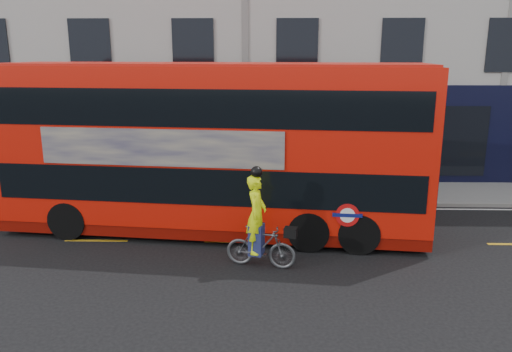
{
  "coord_description": "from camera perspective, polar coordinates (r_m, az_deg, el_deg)",
  "views": [
    {
      "loc": [
        0.89,
        -11.79,
        5.25
      ],
      "look_at": [
        0.56,
        2.35,
        1.73
      ],
      "focal_mm": 35.0,
      "sensor_mm": 36.0,
      "label": 1
    }
  ],
  "objects": [
    {
      "name": "pavement",
      "position": [
        19.03,
        -1.39,
        -1.84
      ],
      "size": [
        60.0,
        3.0,
        0.12
      ],
      "primitive_type": "cube",
      "color": "slate",
      "rests_on": "ground"
    },
    {
      "name": "kerb",
      "position": [
        17.6,
        -1.62,
        -3.15
      ],
      "size": [
        60.0,
        0.12,
        0.13
      ],
      "primitive_type": "cube",
      "color": "slate",
      "rests_on": "ground"
    },
    {
      "name": "road_edge_line",
      "position": [
        17.33,
        -1.66,
        -3.64
      ],
      "size": [
        58.0,
        0.1,
        0.01
      ],
      "primitive_type": "cube",
      "color": "silver",
      "rests_on": "ground"
    },
    {
      "name": "lane_dashes",
      "position": [
        14.32,
        -2.33,
        -7.52
      ],
      "size": [
        58.0,
        0.12,
        0.01
      ],
      "primitive_type": null,
      "color": "#C49017",
      "rests_on": "ground"
    },
    {
      "name": "cyclist",
      "position": [
        12.43,
        0.36,
        -6.54
      ],
      "size": [
        1.85,
        0.9,
        2.59
      ],
      "rotation": [
        0.0,
        0.0,
        -0.23
      ],
      "color": "#4D4F53",
      "rests_on": "ground"
    },
    {
      "name": "ground",
      "position": [
        12.94,
        -2.76,
        -9.97
      ],
      "size": [
        120.0,
        120.0,
        0.0
      ],
      "primitive_type": "plane",
      "color": "black",
      "rests_on": "ground"
    },
    {
      "name": "building_terrace",
      "position": [
        24.85,
        -0.75,
        19.17
      ],
      "size": [
        50.0,
        10.07,
        15.0
      ],
      "color": "#A8A59E",
      "rests_on": "ground"
    },
    {
      "name": "bus",
      "position": [
        14.59,
        -4.84,
        3.23
      ],
      "size": [
        12.49,
        4.08,
        4.95
      ],
      "rotation": [
        0.0,
        0.0,
        -0.11
      ],
      "color": "red",
      "rests_on": "ground"
    }
  ]
}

